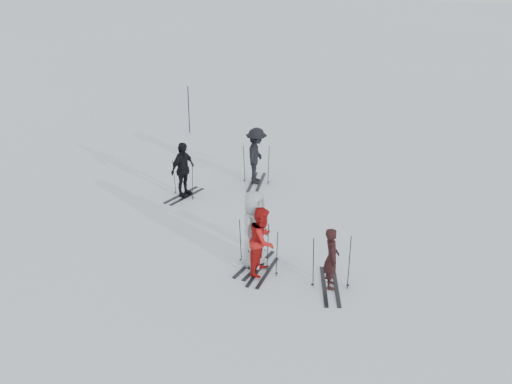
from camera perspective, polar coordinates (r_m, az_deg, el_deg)
ground at (r=17.46m, az=-0.95°, el=-4.25°), size 120.00×120.00×0.00m
skier_near_dark at (r=15.05m, az=6.72°, el=-5.93°), size 0.49×0.62×1.50m
skier_red at (r=15.50m, az=0.59°, el=-4.41°), size 0.69×0.86×1.72m
skier_grey at (r=15.78m, az=-0.18°, el=-3.38°), size 0.79×1.06×1.96m
skier_uphill_left at (r=19.96m, az=-6.52°, el=1.93°), size 0.71×1.10×1.74m
skier_uphill_far at (r=20.86m, az=0.03°, el=3.19°), size 0.83×1.27×1.85m
skis_near_dark at (r=15.09m, az=6.71°, el=-6.17°), size 2.05×1.43×1.36m
skis_red at (r=15.62m, az=0.58°, el=-5.27°), size 1.67×0.94×1.19m
skis_grey at (r=15.94m, az=-0.18°, el=-4.53°), size 1.84×1.20×1.25m
skis_uphill_left at (r=20.05m, az=-6.49°, el=1.22°), size 1.83×1.32×1.20m
skis_uphill_far at (r=20.95m, az=0.03°, el=2.51°), size 1.92×1.18×1.32m
piste_marker at (r=26.17m, az=-6.00°, el=7.28°), size 0.05×0.05×1.91m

